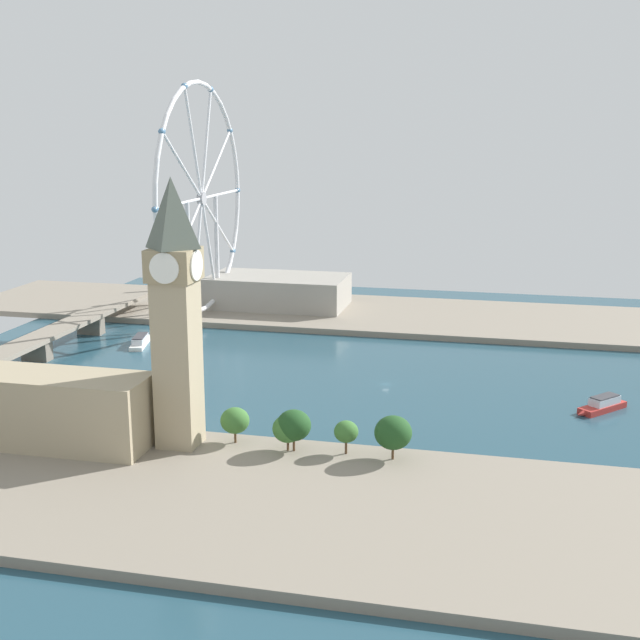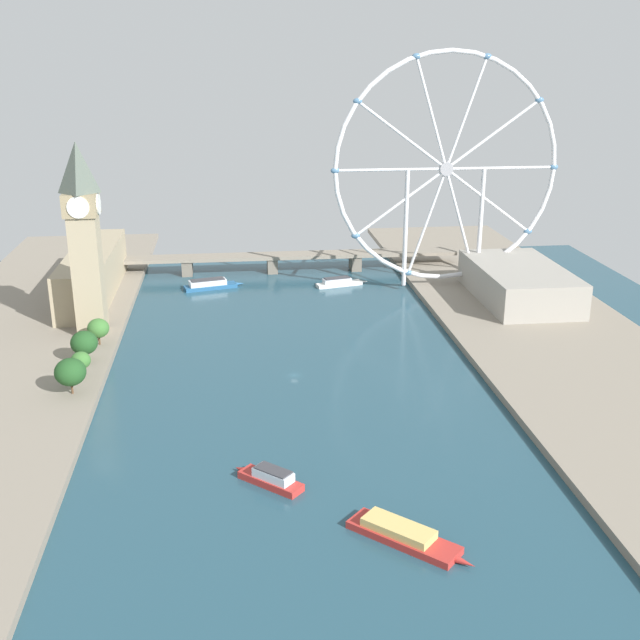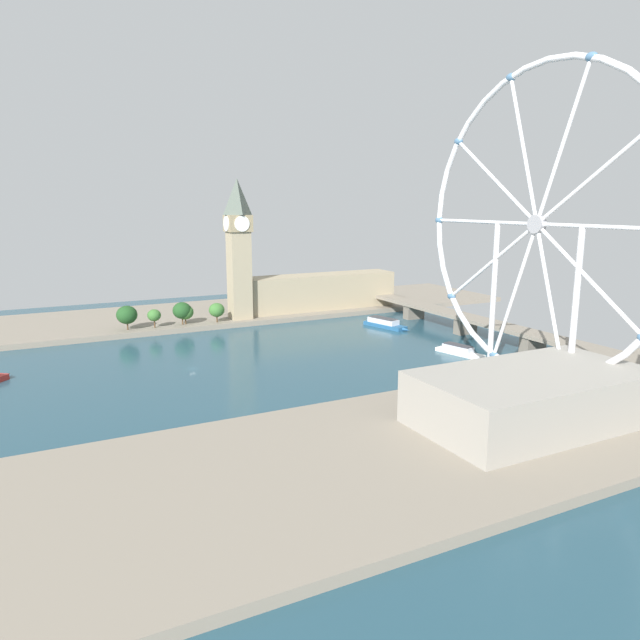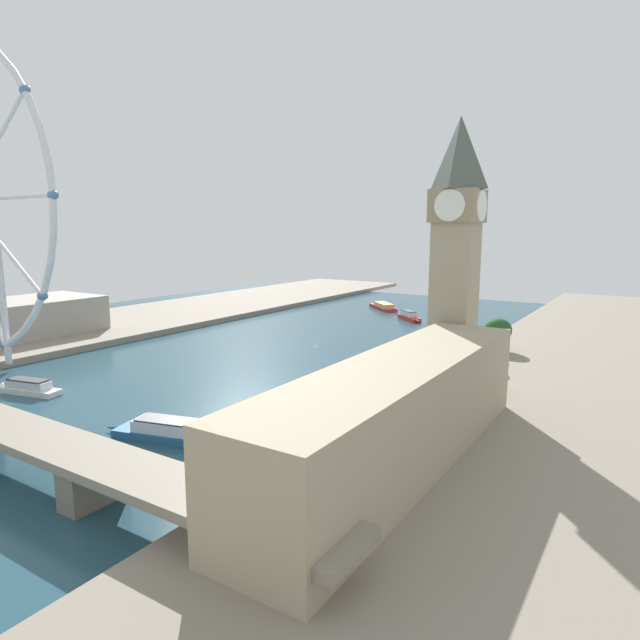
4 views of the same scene
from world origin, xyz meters
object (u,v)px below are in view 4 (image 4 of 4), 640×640
object	(u,v)px
clock_tower	(456,253)
tour_boat_3	(383,306)
tour_boat_1	(409,316)
riverside_hall	(14,318)
tour_boat_2	(167,431)
parliament_block	(398,413)
tour_boat_0	(26,387)

from	to	relation	value
clock_tower	tour_boat_3	xyz separation A→B (m)	(107.73, -170.68, -45.74)
tour_boat_1	tour_boat_3	distance (m)	47.26
riverside_hall	tour_boat_2	xyz separation A→B (m)	(-160.29, 47.14, -9.32)
parliament_block	tour_boat_0	distance (m)	133.72
parliament_block	tour_boat_2	distance (m)	63.12
tour_boat_1	clock_tower	bearing A→B (deg)	-19.63
clock_tower	parliament_block	size ratio (longest dim) A/B	0.81
tour_boat_3	tour_boat_2	bearing A→B (deg)	146.16
clock_tower	tour_boat_1	size ratio (longest dim) A/B	4.02
clock_tower	riverside_hall	world-z (taller)	clock_tower
tour_boat_0	tour_boat_1	distance (m)	215.32
tour_boat_1	tour_boat_2	distance (m)	213.30
parliament_block	clock_tower	bearing A→B (deg)	-81.64
parliament_block	riverside_hall	distance (m)	223.35
clock_tower	tour_boat_1	xyz separation A→B (m)	(73.83, -137.76, -45.36)
clock_tower	tour_boat_3	world-z (taller)	clock_tower
clock_tower	tour_boat_1	bearing A→B (deg)	-61.81
riverside_hall	tour_boat_1	world-z (taller)	riverside_hall
clock_tower	tour_boat_1	distance (m)	162.75
clock_tower	tour_boat_0	world-z (taller)	clock_tower
clock_tower	parliament_block	bearing A→B (deg)	98.36
tour_boat_0	tour_boat_2	distance (m)	72.28
parliament_block	riverside_hall	xyz separation A→B (m)	(220.74, -33.87, -3.07)
parliament_block	tour_boat_2	size ratio (longest dim) A/B	3.12
clock_tower	tour_boat_2	world-z (taller)	clock_tower
parliament_block	tour_boat_1	world-z (taller)	parliament_block
riverside_hall	tour_boat_2	bearing A→B (deg)	163.61
parliament_block	tour_boat_2	bearing A→B (deg)	12.38
tour_boat_0	tour_boat_3	world-z (taller)	tour_boat_0
parliament_block	tour_boat_2	world-z (taller)	parliament_block
clock_tower	tour_boat_1	world-z (taller)	clock_tower
tour_boat_2	tour_boat_1	bearing A→B (deg)	-98.49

